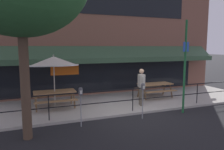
% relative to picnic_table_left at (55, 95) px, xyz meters
% --- Properties ---
extents(ground_plane, '(120.00, 120.00, 0.00)m').
position_rel_picnic_table_left_xyz_m(ground_plane, '(3.05, -1.91, -0.71)').
color(ground_plane, black).
extents(patio_deck, '(15.00, 4.00, 0.10)m').
position_rel_picnic_table_left_xyz_m(patio_deck, '(3.05, 0.09, -0.66)').
color(patio_deck, '#ADA89E').
rests_on(patio_deck, ground).
extents(restaurant_building, '(15.00, 1.60, 7.54)m').
position_rel_picnic_table_left_xyz_m(restaurant_building, '(3.05, 2.31, 3.04)').
color(restaurant_building, brown).
rests_on(restaurant_building, ground).
extents(patio_railing, '(13.84, 0.04, 0.97)m').
position_rel_picnic_table_left_xyz_m(patio_railing, '(3.05, -1.61, 0.09)').
color(patio_railing, black).
rests_on(patio_railing, patio_deck).
extents(picnic_table_left, '(1.80, 1.42, 0.76)m').
position_rel_picnic_table_left_xyz_m(picnic_table_left, '(0.00, 0.00, 0.00)').
color(picnic_table_left, '#997047').
rests_on(picnic_table_left, patio_deck).
extents(picnic_table_centre, '(1.80, 1.42, 0.76)m').
position_rel_picnic_table_left_xyz_m(picnic_table_centre, '(5.27, 0.16, 0.00)').
color(picnic_table_centre, '#997047').
rests_on(picnic_table_centre, patio_deck).
extents(patio_umbrella_left, '(2.14, 2.14, 2.38)m').
position_rel_picnic_table_left_xyz_m(patio_umbrella_left, '(-0.00, -0.03, 1.47)').
color(patio_umbrella_left, '#B7B2A8').
rests_on(patio_umbrella_left, patio_deck).
extents(pedestrian_walking, '(0.31, 0.61, 1.71)m').
position_rel_picnic_table_left_xyz_m(pedestrian_walking, '(3.80, -0.97, 0.35)').
color(pedestrian_walking, '#665B4C').
rests_on(pedestrian_walking, patio_deck).
extents(parking_meter_near, '(0.15, 0.16, 1.42)m').
position_rel_picnic_table_left_xyz_m(parking_meter_near, '(0.62, -2.41, 0.44)').
color(parking_meter_near, gray).
rests_on(parking_meter_near, ground).
extents(parking_meter_far, '(0.15, 0.16, 1.42)m').
position_rel_picnic_table_left_xyz_m(parking_meter_far, '(3.08, -2.41, 0.44)').
color(parking_meter_far, gray).
rests_on(parking_meter_far, ground).
extents(street_sign_pole, '(0.28, 0.09, 3.91)m').
position_rel_picnic_table_left_xyz_m(street_sign_pole, '(5.08, -2.36, 1.30)').
color(street_sign_pole, '#1E6033').
rests_on(street_sign_pole, ground).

